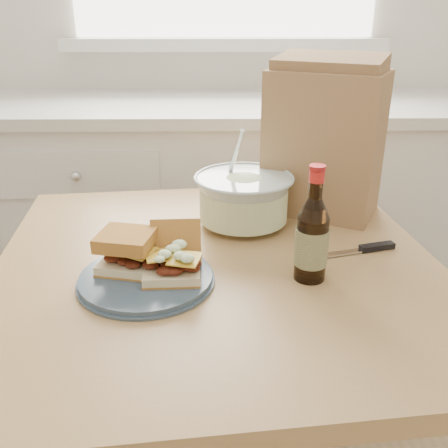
{
  "coord_description": "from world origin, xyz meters",
  "views": [
    {
      "loc": [
        -0.03,
        -0.19,
        1.27
      ],
      "look_at": [
        -0.02,
        0.75,
        0.85
      ],
      "focal_mm": 40.0,
      "sensor_mm": 36.0,
      "label": 1
    }
  ],
  "objects_px": {
    "plate": "(146,279)",
    "coleslaw_bowl": "(243,201)",
    "paper_bag": "(324,144)",
    "beer_bottle": "(312,238)",
    "dining_table": "(218,307)"
  },
  "relations": [
    {
      "from": "plate",
      "to": "paper_bag",
      "type": "xyz_separation_m",
      "value": [
        0.41,
        0.37,
        0.17
      ]
    },
    {
      "from": "plate",
      "to": "paper_bag",
      "type": "distance_m",
      "value": 0.58
    },
    {
      "from": "plate",
      "to": "dining_table",
      "type": "bearing_deg",
      "value": 31.7
    },
    {
      "from": "dining_table",
      "to": "coleslaw_bowl",
      "type": "relative_size",
      "value": 4.26
    },
    {
      "from": "dining_table",
      "to": "paper_bag",
      "type": "bearing_deg",
      "value": 40.75
    },
    {
      "from": "beer_bottle",
      "to": "plate",
      "type": "bearing_deg",
      "value": 163.54
    },
    {
      "from": "dining_table",
      "to": "plate",
      "type": "relative_size",
      "value": 3.96
    },
    {
      "from": "coleslaw_bowl",
      "to": "paper_bag",
      "type": "xyz_separation_m",
      "value": [
        0.2,
        0.09,
        0.12
      ]
    },
    {
      "from": "coleslaw_bowl",
      "to": "paper_bag",
      "type": "relative_size",
      "value": 0.67
    },
    {
      "from": "paper_bag",
      "to": "coleslaw_bowl",
      "type": "bearing_deg",
      "value": -129.14
    },
    {
      "from": "dining_table",
      "to": "plate",
      "type": "bearing_deg",
      "value": -154.54
    },
    {
      "from": "coleslaw_bowl",
      "to": "beer_bottle",
      "type": "height_order",
      "value": "coleslaw_bowl"
    },
    {
      "from": "plate",
      "to": "coleslaw_bowl",
      "type": "xyz_separation_m",
      "value": [
        0.2,
        0.28,
        0.05
      ]
    },
    {
      "from": "plate",
      "to": "beer_bottle",
      "type": "relative_size",
      "value": 1.11
    },
    {
      "from": "plate",
      "to": "coleslaw_bowl",
      "type": "height_order",
      "value": "coleslaw_bowl"
    }
  ]
}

